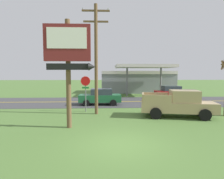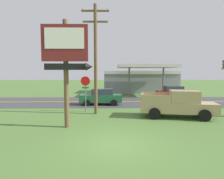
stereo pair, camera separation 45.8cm
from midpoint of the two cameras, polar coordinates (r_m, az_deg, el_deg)
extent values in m
plane|color=#4C7033|center=(8.82, 0.83, -16.13)|extent=(180.00, 180.00, 0.00)
cube|color=#3D3D3F|center=(21.46, -1.20, -3.67)|extent=(140.00, 8.00, 0.02)
cube|color=gold|center=(21.46, -1.20, -3.64)|extent=(126.00, 0.20, 0.01)
cylinder|color=brown|center=(11.28, -14.08, 4.36)|extent=(0.28, 0.28, 6.19)
cube|color=maroon|center=(11.23, -14.46, 13.42)|extent=(2.60, 0.16, 2.05)
cube|color=white|center=(11.19, -14.58, 14.73)|extent=(2.19, 0.03, 1.15)
cube|color=black|center=(11.11, -14.31, 6.65)|extent=(2.34, 0.12, 0.36)
cone|color=black|center=(10.91, -7.19, 6.79)|extent=(0.40, 0.44, 0.44)
cylinder|color=slate|center=(15.96, -8.70, -2.68)|extent=(0.08, 0.08, 2.20)
cylinder|color=red|center=(15.81, -8.78, 2.52)|extent=(0.76, 0.03, 0.76)
cylinder|color=white|center=(15.83, -8.77, 2.53)|extent=(0.80, 0.01, 0.80)
cube|color=#19722D|center=(15.84, -8.76, 0.54)|extent=(0.56, 0.03, 0.14)
cylinder|color=brown|center=(14.86, -5.67, 8.76)|extent=(0.26, 0.26, 8.39)
cube|color=brown|center=(15.56, -5.79, 22.45)|extent=(2.10, 0.12, 0.12)
cube|color=brown|center=(15.34, -5.76, 19.60)|extent=(1.89, 0.12, 0.12)
cylinder|color=gray|center=(15.68, -9.54, 22.73)|extent=(0.10, 0.10, 0.14)
cylinder|color=gray|center=(15.58, -2.02, 22.91)|extent=(0.10, 0.10, 0.14)
cylinder|color=brown|center=(16.57, 29.93, 7.38)|extent=(0.74, 0.48, 1.28)
cube|color=gray|center=(33.13, 6.99, 2.36)|extent=(12.00, 6.00, 3.60)
cube|color=silver|center=(30.10, 7.98, 5.07)|extent=(12.00, 0.12, 0.50)
cube|color=silver|center=(27.22, 9.14, 6.89)|extent=(8.00, 5.00, 0.40)
cylinder|color=slate|center=(26.84, 4.05, 2.48)|extent=(0.24, 0.24, 4.20)
cylinder|color=slate|center=(27.80, 13.94, 2.43)|extent=(0.24, 0.24, 4.20)
cube|color=tan|center=(14.68, 18.15, -4.85)|extent=(5.49, 2.96, 0.72)
cube|color=tan|center=(14.65, 19.96, -1.84)|extent=(2.22, 2.14, 0.84)
cube|color=#28333D|center=(14.85, 23.34, -1.85)|extent=(0.43, 1.64, 0.71)
cube|color=tan|center=(15.33, 12.02, -1.90)|extent=(1.93, 0.51, 0.56)
cube|color=tan|center=(13.51, 12.44, -2.79)|extent=(1.93, 0.51, 0.56)
cube|color=tan|center=(14.40, 8.34, -2.27)|extent=(0.49, 1.87, 0.56)
cylinder|color=black|center=(16.01, 23.28, -5.52)|extent=(0.84, 0.43, 0.80)
cylinder|color=black|center=(14.16, 25.25, -6.90)|extent=(0.84, 0.43, 0.80)
cylinder|color=black|center=(15.53, 11.63, -5.54)|extent=(0.84, 0.43, 0.80)
cylinder|color=black|center=(13.61, 12.01, -7.00)|extent=(0.84, 0.43, 0.80)
cube|color=#1E6038|center=(19.39, -4.28, -2.58)|extent=(4.20, 1.76, 0.72)
cube|color=#2D3842|center=(19.32, -3.84, -0.64)|extent=(2.10, 1.56, 0.60)
cylinder|color=black|center=(18.66, -8.36, -4.03)|extent=(0.64, 0.24, 0.64)
cylinder|color=black|center=(20.39, -7.86, -3.28)|extent=(0.64, 0.24, 0.64)
cylinder|color=black|center=(18.58, -0.33, -4.01)|extent=(0.64, 0.24, 0.64)
cylinder|color=black|center=(20.32, -0.52, -3.26)|extent=(0.64, 0.24, 0.64)
cube|color=red|center=(24.80, 17.11, -1.19)|extent=(4.20, 1.76, 0.72)
cube|color=#2D3842|center=(24.69, 16.82, 0.33)|extent=(2.10, 1.56, 0.60)
cylinder|color=black|center=(26.11, 19.13, -1.75)|extent=(0.64, 0.24, 0.64)
cylinder|color=black|center=(24.50, 20.65, -2.20)|extent=(0.64, 0.24, 0.64)
cylinder|color=black|center=(25.27, 13.63, -1.83)|extent=(0.64, 0.24, 0.64)
cylinder|color=black|center=(23.59, 14.82, -2.31)|extent=(0.64, 0.24, 0.64)
camera|label=1|loc=(0.23, -90.80, -0.07)|focal=30.53mm
camera|label=2|loc=(0.23, 89.20, 0.07)|focal=30.53mm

